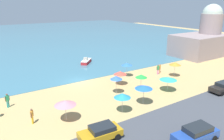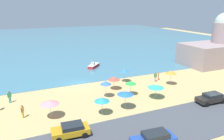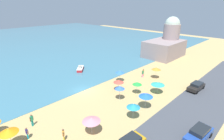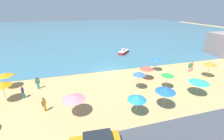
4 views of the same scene
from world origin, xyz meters
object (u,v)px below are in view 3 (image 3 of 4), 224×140
(beach_umbrella_10, at_px, (91,120))
(parked_car_3, at_px, (196,86))
(skiff_nearshore, at_px, (80,69))
(bather_2, at_px, (143,72))
(bather_3, at_px, (63,134))
(beach_umbrella_3, at_px, (119,81))
(bather_0, at_px, (143,73))
(beach_umbrella_9, at_px, (137,83))
(bather_4, at_px, (27,133))
(bather_1, at_px, (32,120))
(beach_umbrella_11, at_px, (146,95))
(beach_umbrella_2, at_px, (133,106))
(parked_car_4, at_px, (199,134))
(beach_umbrella_7, at_px, (158,84))
(harbor_fortress, at_px, (167,43))
(beach_umbrella_0, at_px, (156,69))
(beach_umbrella_6, at_px, (120,88))
(beach_umbrella_4, at_px, (9,131))
(beach_umbrella_1, at_px, (120,72))

(beach_umbrella_10, distance_m, parked_car_3, 22.45)
(parked_car_3, xyz_separation_m, skiff_nearshore, (-9.23, 24.89, -0.37))
(bather_2, bearing_deg, bather_3, -167.64)
(parked_car_3, bearing_deg, beach_umbrella_3, 135.24)
(bather_0, bearing_deg, beach_umbrella_10, -162.80)
(beach_umbrella_9, height_order, bather_4, beach_umbrella_9)
(bather_1, relative_size, bather_4, 1.13)
(skiff_nearshore, bearing_deg, beach_umbrella_11, -97.86)
(beach_umbrella_2, height_order, parked_car_3, beach_umbrella_2)
(beach_umbrella_9, height_order, parked_car_4, beach_umbrella_9)
(beach_umbrella_7, relative_size, harbor_fortress, 0.19)
(beach_umbrella_0, relative_size, bather_1, 1.47)
(beach_umbrella_11, bearing_deg, skiff_nearshore, 82.14)
(skiff_nearshore, bearing_deg, beach_umbrella_3, -95.68)
(bather_0, distance_m, parked_car_3, 11.22)
(beach_umbrella_6, bearing_deg, beach_umbrella_4, 174.70)
(bather_3, bearing_deg, beach_umbrella_7, -4.93)
(beach_umbrella_2, height_order, beach_umbrella_6, beach_umbrella_6)
(bather_3, bearing_deg, beach_umbrella_2, -18.85)
(beach_umbrella_1, relative_size, bather_1, 1.36)
(beach_umbrella_7, bearing_deg, beach_umbrella_3, 126.22)
(beach_umbrella_2, bearing_deg, beach_umbrella_11, 4.51)
(beach_umbrella_0, distance_m, parked_car_4, 18.98)
(beach_umbrella_0, height_order, parked_car_4, beach_umbrella_0)
(beach_umbrella_4, xyz_separation_m, bather_2, (28.91, 2.01, -1.48))
(bather_2, bearing_deg, bather_0, -152.02)
(bather_1, height_order, parked_car_4, bather_1)
(bather_1, xyz_separation_m, bather_3, (1.52, -5.52, -0.04))
(beach_umbrella_0, bearing_deg, harbor_fortress, 22.29)
(beach_umbrella_2, height_order, beach_umbrella_9, beach_umbrella_2)
(beach_umbrella_10, relative_size, harbor_fortress, 0.19)
(beach_umbrella_4, distance_m, bather_3, 5.96)
(beach_umbrella_4, xyz_separation_m, beach_umbrella_11, (17.64, -6.21, -0.07))
(beach_umbrella_7, relative_size, beach_umbrella_11, 0.94)
(beach_umbrella_2, xyz_separation_m, beach_umbrella_4, (-14.17, 6.49, 0.26))
(bather_1, bearing_deg, bather_0, -1.88)
(beach_umbrella_11, xyz_separation_m, bather_3, (-12.87, 2.94, -1.34))
(skiff_nearshore, height_order, harbor_fortress, harbor_fortress)
(beach_umbrella_4, bearing_deg, harbor_fortress, 7.93)
(beach_umbrella_0, relative_size, beach_umbrella_2, 1.09)
(harbor_fortress, bearing_deg, parked_car_4, -145.78)
(beach_umbrella_10, xyz_separation_m, bather_3, (-3.19, 1.43, -1.15))
(beach_umbrella_11, relative_size, bather_2, 1.60)
(beach_umbrella_9, distance_m, bather_4, 18.97)
(beach_umbrella_6, bearing_deg, beach_umbrella_9, -11.61)
(beach_umbrella_1, distance_m, bather_2, 6.74)
(beach_umbrella_10, height_order, bather_4, beach_umbrella_10)
(harbor_fortress, bearing_deg, beach_umbrella_4, -172.07)
(bather_2, distance_m, skiff_nearshore, 15.67)
(beach_umbrella_2, xyz_separation_m, harbor_fortress, (33.90, 13.18, 1.83))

